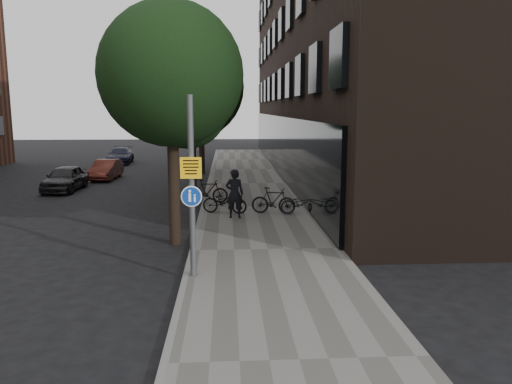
{
  "coord_description": "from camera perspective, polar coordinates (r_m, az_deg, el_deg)",
  "views": [
    {
      "loc": [
        -0.92,
        -11.07,
        4.28
      ],
      "look_at": [
        -0.14,
        2.49,
        2.0
      ],
      "focal_mm": 35.0,
      "sensor_mm": 36.0,
      "label": 1
    }
  ],
  "objects": [
    {
      "name": "parked_bike_facade_far",
      "position": [
        19.87,
        2.01,
        -0.99
      ],
      "size": [
        1.84,
        0.9,
        1.06
      ],
      "primitive_type": "imported",
      "rotation": [
        0.0,
        0.0,
        1.33
      ],
      "color": "black",
      "rests_on": "sidewalk"
    },
    {
      "name": "parked_car_far",
      "position": [
        40.68,
        -15.25,
        4.04
      ],
      "size": [
        2.01,
        4.38,
        1.24
      ],
      "primitive_type": "imported",
      "rotation": [
        0.0,
        0.0,
        0.07
      ],
      "color": "black",
      "rests_on": "ground"
    },
    {
      "name": "curb_edge",
      "position": [
        21.51,
        -6.12,
        -1.82
      ],
      "size": [
        0.15,
        60.0,
        0.13
      ],
      "primitive_type": "cube",
      "color": "slate",
      "rests_on": "ground"
    },
    {
      "name": "street_tree_far",
      "position": [
        33.26,
        -6.19,
        10.91
      ],
      "size": [
        5.0,
        5.0,
        7.8
      ],
      "color": "black",
      "rests_on": "ground"
    },
    {
      "name": "street_tree_near",
      "position": [
        15.81,
        -9.35,
        12.41
      ],
      "size": [
        4.4,
        4.4,
        7.5
      ],
      "color": "black",
      "rests_on": "ground"
    },
    {
      "name": "signpost",
      "position": [
        12.29,
        -7.36,
        0.59
      ],
      "size": [
        0.52,
        0.15,
        4.49
      ],
      "rotation": [
        0.0,
        0.0,
        -0.04
      ],
      "color": "#595B5E",
      "rests_on": "sidewalk"
    },
    {
      "name": "sidewalk",
      "position": [
        21.52,
        -0.12,
        -1.78
      ],
      "size": [
        4.5,
        60.0,
        0.12
      ],
      "primitive_type": "cube",
      "color": "slate",
      "rests_on": "ground"
    },
    {
      "name": "street_tree_mid",
      "position": [
        24.28,
        -7.24,
        11.42
      ],
      "size": [
        5.0,
        5.0,
        7.8
      ],
      "color": "black",
      "rests_on": "ground"
    },
    {
      "name": "ground",
      "position": [
        11.9,
        1.39,
        -11.55
      ],
      "size": [
        120.0,
        120.0,
        0.0
      ],
      "primitive_type": "plane",
      "color": "black",
      "rests_on": "ground"
    },
    {
      "name": "parked_bike_curb_near",
      "position": [
        20.02,
        -3.6,
        -1.1
      ],
      "size": [
        1.91,
        1.04,
        0.95
      ],
      "primitive_type": "imported",
      "rotation": [
        0.0,
        0.0,
        1.33
      ],
      "color": "black",
      "rests_on": "sidewalk"
    },
    {
      "name": "parked_car_near",
      "position": [
        28.02,
        -20.98,
        1.48
      ],
      "size": [
        1.69,
        3.95,
        1.33
      ],
      "primitive_type": "imported",
      "rotation": [
        0.0,
        0.0,
        -0.03
      ],
      "color": "black",
      "rests_on": "ground"
    },
    {
      "name": "pedestrian",
      "position": [
        19.06,
        -2.46,
        -0.19
      ],
      "size": [
        0.73,
        0.51,
        1.89
      ],
      "primitive_type": "imported",
      "rotation": [
        0.0,
        0.0,
        3.06
      ],
      "color": "black",
      "rests_on": "sidewalk"
    },
    {
      "name": "parked_bike_curb_far",
      "position": [
        22.19,
        -5.53,
        0.08
      ],
      "size": [
        1.78,
        0.55,
        1.06
      ],
      "primitive_type": "imported",
      "rotation": [
        0.0,
        0.0,
        1.54
      ],
      "color": "black",
      "rests_on": "sidewalk"
    },
    {
      "name": "parked_car_mid",
      "position": [
        31.8,
        -16.76,
        2.47
      ],
      "size": [
        1.41,
        3.67,
        1.19
      ],
      "primitive_type": "imported",
      "rotation": [
        0.0,
        0.0,
        -0.04
      ],
      "color": "#572219",
      "rests_on": "ground"
    },
    {
      "name": "building_right_dark_brick",
      "position": [
        34.71,
        13.07,
        17.11
      ],
      "size": [
        12.0,
        40.0,
        18.0
      ],
      "primitive_type": "cube",
      "color": "black",
      "rests_on": "ground"
    },
    {
      "name": "parked_bike_facade_near",
      "position": [
        19.92,
        5.19,
        -1.31
      ],
      "size": [
        1.69,
        0.82,
        0.85
      ],
      "primitive_type": "imported",
      "rotation": [
        0.0,
        0.0,
        1.41
      ],
      "color": "black",
      "rests_on": "sidewalk"
    }
  ]
}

